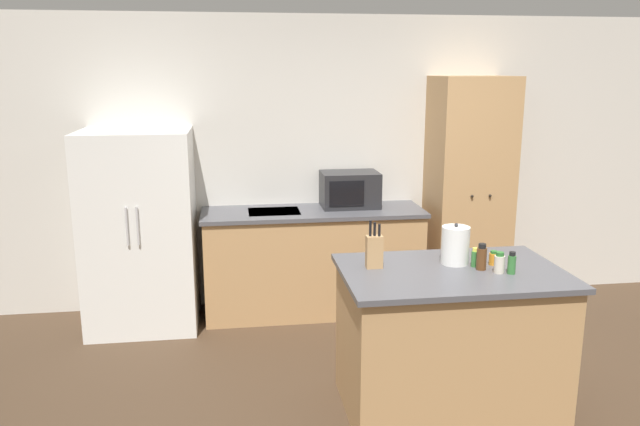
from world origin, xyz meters
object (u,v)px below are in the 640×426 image
(microwave, at_px, (350,189))
(spice_bottle_pale_salt, at_px, (493,258))
(pantry_cabinet, at_px, (468,194))
(spice_bottle_tall_dark, at_px, (475,258))
(spice_bottle_amber_oil, at_px, (499,263))
(refrigerator, at_px, (140,230))
(spice_bottle_short_red, at_px, (482,258))
(kettle, at_px, (455,245))
(spice_bottle_green_herb, at_px, (512,264))
(knife_block, at_px, (374,251))

(microwave, height_order, spice_bottle_pale_salt, microwave)
(pantry_cabinet, xyz_separation_m, spice_bottle_tall_dark, (-0.62, -1.71, -0.05))
(spice_bottle_amber_oil, relative_size, spice_bottle_pale_salt, 1.42)
(refrigerator, bearing_deg, microwave, 5.47)
(refrigerator, xyz_separation_m, microwave, (1.80, 0.17, 0.26))
(microwave, height_order, spice_bottle_tall_dark, microwave)
(spice_bottle_short_red, distance_m, spice_bottle_pale_salt, 0.14)
(spice_bottle_tall_dark, xyz_separation_m, spice_bottle_short_red, (0.02, -0.06, 0.02))
(microwave, xyz_separation_m, spice_bottle_short_red, (0.47, -1.86, -0.08))
(spice_bottle_tall_dark, relative_size, spice_bottle_pale_salt, 1.32)
(refrigerator, bearing_deg, spice_bottle_pale_salt, -34.08)
(spice_bottle_tall_dark, xyz_separation_m, spice_bottle_pale_salt, (0.13, 0.02, -0.01))
(spice_bottle_amber_oil, xyz_separation_m, kettle, (-0.20, 0.22, 0.06))
(spice_bottle_amber_oil, distance_m, kettle, 0.30)
(spice_bottle_tall_dark, distance_m, spice_bottle_green_herb, 0.23)
(microwave, relative_size, spice_bottle_amber_oil, 3.87)
(pantry_cabinet, distance_m, spice_bottle_tall_dark, 1.82)
(refrigerator, relative_size, spice_bottle_tall_dark, 13.69)
(microwave, relative_size, spice_bottle_tall_dark, 4.17)
(pantry_cabinet, distance_m, spice_bottle_short_red, 1.87)
(knife_block, bearing_deg, spice_bottle_green_herb, -16.11)
(spice_bottle_tall_dark, relative_size, kettle, 0.46)
(spice_bottle_short_red, relative_size, spice_bottle_green_herb, 1.21)
(knife_block, height_order, kettle, knife_block)
(knife_block, bearing_deg, pantry_cabinet, 52.97)
(refrigerator, height_order, spice_bottle_short_red, refrigerator)
(refrigerator, bearing_deg, spice_bottle_tall_dark, -35.87)
(pantry_cabinet, xyz_separation_m, kettle, (-0.72, -1.63, 0.01))
(knife_block, distance_m, spice_bottle_tall_dark, 0.63)
(spice_bottle_green_herb, height_order, kettle, kettle)
(spice_bottle_short_red, bearing_deg, knife_block, 168.70)
(refrigerator, relative_size, spice_bottle_green_herb, 12.11)
(spice_bottle_short_red, xyz_separation_m, spice_bottle_green_herb, (0.15, -0.10, -0.01))
(refrigerator, xyz_separation_m, pantry_cabinet, (2.87, 0.09, 0.21))
(spice_bottle_green_herb, relative_size, spice_bottle_pale_salt, 1.49)
(spice_bottle_amber_oil, bearing_deg, microwave, 105.86)
(kettle, bearing_deg, spice_bottle_amber_oil, -47.21)
(spice_bottle_green_herb, bearing_deg, spice_bottle_tall_dark, 135.87)
(refrigerator, relative_size, spice_bottle_amber_oil, 12.72)
(knife_block, bearing_deg, kettle, 1.34)
(pantry_cabinet, distance_m, spice_bottle_pale_salt, 1.76)
(spice_bottle_short_red, bearing_deg, spice_bottle_green_herb, -33.91)
(knife_block, distance_m, spice_bottle_green_herb, 0.83)
(spice_bottle_short_red, distance_m, spice_bottle_amber_oil, 0.11)
(spice_bottle_green_herb, xyz_separation_m, spice_bottle_pale_salt, (-0.04, 0.18, -0.02))
(pantry_cabinet, relative_size, microwave, 4.12)
(spice_bottle_amber_oil, height_order, spice_bottle_green_herb, spice_bottle_green_herb)
(microwave, bearing_deg, spice_bottle_amber_oil, -74.14)
(knife_block, relative_size, spice_bottle_short_red, 1.83)
(kettle, bearing_deg, knife_block, -178.66)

